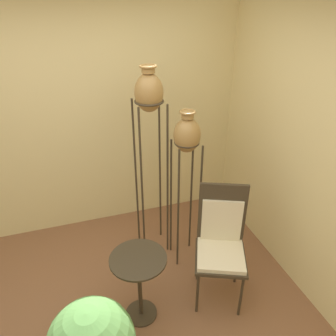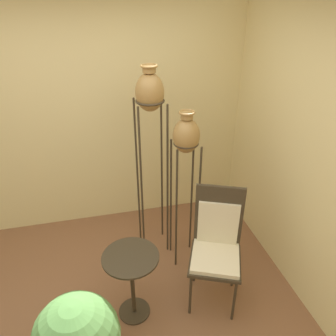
{
  "view_description": "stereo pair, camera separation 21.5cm",
  "coord_description": "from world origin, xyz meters",
  "views": [
    {
      "loc": [
        -0.19,
        -1.72,
        2.58
      ],
      "look_at": [
        0.67,
        0.92,
        1.04
      ],
      "focal_mm": 35.0,
      "sensor_mm": 36.0,
      "label": 1
    },
    {
      "loc": [
        0.02,
        -1.77,
        2.58
      ],
      "look_at": [
        0.67,
        0.92,
        1.04
      ],
      "focal_mm": 35.0,
      "sensor_mm": 36.0,
      "label": 2
    }
  ],
  "objects": [
    {
      "name": "chair",
      "position": [
        0.95,
        0.26,
        0.62
      ],
      "size": [
        0.58,
        0.58,
        1.12
      ],
      "rotation": [
        0.0,
        0.0,
        -0.41
      ],
      "color": "#382D1E",
      "rests_on": "ground_plane"
    },
    {
      "name": "vase_stand_tall",
      "position": [
        0.53,
        1.05,
        1.68
      ],
      "size": [
        0.28,
        0.28,
        2.0
      ],
      "color": "#382D1E",
      "rests_on": "ground_plane"
    },
    {
      "name": "vase_stand_medium",
      "position": [
        0.8,
        0.79,
        1.36
      ],
      "size": [
        0.24,
        0.24,
        1.65
      ],
      "color": "#382D1E",
      "rests_on": "ground_plane"
    },
    {
      "name": "side_table",
      "position": [
        0.18,
        0.21,
        0.49
      ],
      "size": [
        0.47,
        0.47,
        0.67
      ],
      "color": "#382D1E",
      "rests_on": "ground_plane"
    },
    {
      "name": "wall_back",
      "position": [
        0.0,
        1.75,
        1.35
      ],
      "size": [
        7.44,
        0.06,
        2.7
      ],
      "color": "beige",
      "rests_on": "ground_plane"
    }
  ]
}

